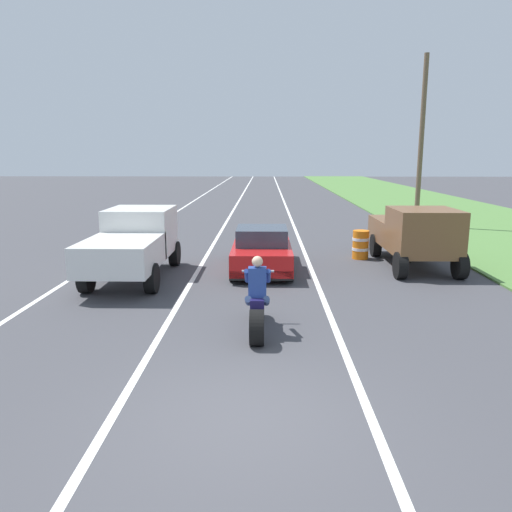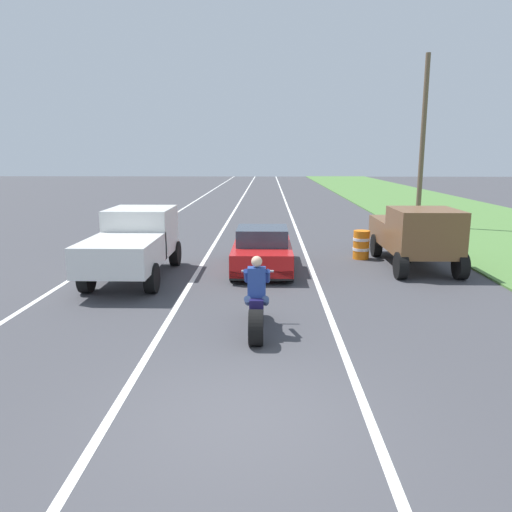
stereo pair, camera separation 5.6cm
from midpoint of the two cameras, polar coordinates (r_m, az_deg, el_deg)
The scene contains 11 objects.
ground_plane at distance 7.15m, azimuth -1.73°, elevation -18.43°, with size 160.00×160.00×0.00m, color #424247.
lane_stripe_left_solid at distance 27.05m, azimuth -10.98°, elevation 3.75°, with size 0.14×120.00×0.01m, color white.
lane_stripe_right_solid at distance 26.47m, azimuth 4.47°, elevation 3.76°, with size 0.14×120.00×0.01m, color white.
lane_stripe_centre_dashed at distance 26.52m, azimuth -3.34°, elevation 3.78°, with size 0.14×120.00×0.01m, color white.
grass_verge_right at distance 28.85m, azimuth 25.02°, elevation 3.40°, with size 10.00×120.00×0.06m, color #517F3D.
motorcycle_with_rider at distance 10.01m, azimuth 0.24°, elevation -5.77°, with size 0.70×2.21×1.62m.
sports_car_red at distance 15.66m, azimuth 0.83°, elevation 0.71°, with size 1.84×4.30×1.37m.
pickup_truck_left_lane_white at distance 14.90m, azimuth -13.80°, elevation 1.68°, with size 2.02×4.80×1.98m.
pickup_truck_right_shoulder_brown at distance 16.84m, azimuth 17.97°, elevation 2.56°, with size 2.02×4.80×1.98m.
utility_pole_roadside at distance 26.27m, azimuth 18.73°, elevation 12.28°, with size 0.24×0.24×8.37m, color brown.
construction_barrel_nearest at distance 17.70m, azimuth 12.14°, elevation 1.29°, with size 0.58×0.58×1.00m.
Camera 2 is at (0.38, -6.19, 3.57)m, focal length 34.65 mm.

